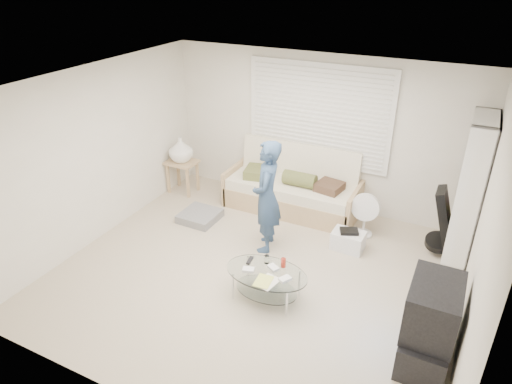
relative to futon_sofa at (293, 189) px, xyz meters
The scene contains 13 objects.
ground 1.92m from the futon_sofa, 82.54° to the right, with size 5.00×5.00×0.00m, color #B7A98E.
room_shell 1.91m from the futon_sofa, 80.02° to the right, with size 5.02×4.52×2.51m.
window_blinds 1.27m from the futon_sofa, 52.84° to the left, with size 2.32×0.08×1.62m.
futon_sofa is the anchor object (origin of this frame).
grey_floor_pillow 1.57m from the futon_sofa, 139.52° to the right, with size 0.57×0.57×0.13m, color slate.
side_table 2.04m from the futon_sofa, behind, with size 0.51×0.41×1.02m.
bookshelf 2.65m from the futon_sofa, ahead, with size 0.32×0.84×2.00m.
guitar_case 2.38m from the futon_sofa, ahead, with size 0.41×0.37×0.98m.
floor_fan 1.31m from the futon_sofa, 12.95° to the right, with size 0.42×0.28×0.70m.
storage_bin 1.41m from the futon_sofa, 32.80° to the right, with size 0.46×0.33×0.31m.
tv_unit 3.41m from the futon_sofa, 44.17° to the right, with size 0.49×0.87×0.95m.
coffee_table 2.30m from the futon_sofa, 75.55° to the right, with size 1.03×0.66×0.50m.
standing_person 1.32m from the futon_sofa, 85.37° to the right, with size 0.59×0.39×1.63m, color navy.
Camera 1 is at (2.17, -4.37, 3.73)m, focal length 32.00 mm.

